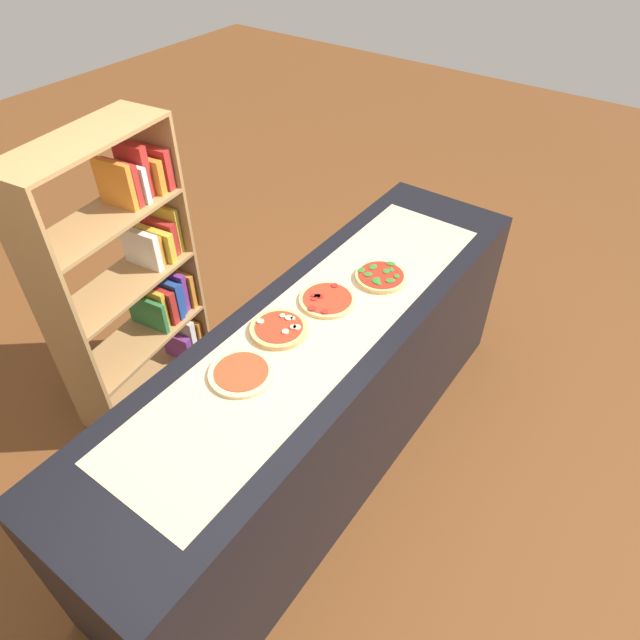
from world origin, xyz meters
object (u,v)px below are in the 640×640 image
(pizza_pepperoni_2, at_px, (327,300))
(pizza_spinach_3, at_px, (381,277))
(bookshelf, at_px, (139,273))
(pizza_mushroom_1, at_px, (279,329))
(pizza_plain_0, at_px, (241,373))

(pizza_pepperoni_2, xyz_separation_m, pizza_spinach_3, (0.27, -0.11, 0.00))
(pizza_pepperoni_2, distance_m, bookshelf, 1.07)
(pizza_mushroom_1, bearing_deg, pizza_plain_0, -172.32)
(pizza_pepperoni_2, relative_size, bookshelf, 0.16)
(pizza_plain_0, relative_size, pizza_mushroom_1, 1.05)
(pizza_mushroom_1, distance_m, pizza_pepperoni_2, 0.27)
(bookshelf, bearing_deg, pizza_mushroom_1, -93.74)
(pizza_pepperoni_2, relative_size, pizza_spinach_3, 1.05)
(pizza_mushroom_1, relative_size, bookshelf, 0.16)
(pizza_plain_0, relative_size, bookshelf, 0.17)
(pizza_pepperoni_2, height_order, bookshelf, bookshelf)
(pizza_plain_0, xyz_separation_m, pizza_spinach_3, (0.81, -0.12, 0.00))
(bookshelf, bearing_deg, pizza_plain_0, -108.22)
(pizza_plain_0, relative_size, pizza_spinach_3, 1.07)
(pizza_plain_0, xyz_separation_m, bookshelf, (0.34, 1.02, -0.18))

